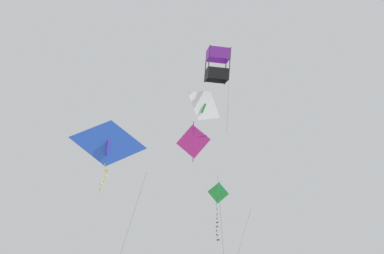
# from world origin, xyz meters

# --- Properties ---
(kite_delta_low_drifter) EXTENTS (2.59, 1.17, 1.45)m
(kite_delta_low_drifter) POSITION_xyz_m (3.02, 4.71, 23.37)
(kite_delta_low_drifter) COLOR white
(kite_diamond_highest) EXTENTS (3.12, 2.00, 7.13)m
(kite_diamond_highest) POSITION_xyz_m (4.10, 4.54, 16.68)
(kite_diamond_highest) COLOR green
(kite_diamond_upper_right) EXTENTS (2.67, 2.41, 9.54)m
(kite_diamond_upper_right) POSITION_xyz_m (-1.76, 1.20, 16.09)
(kite_diamond_upper_right) COLOR #DB2D93
(kite_delta_far_centre) EXTENTS (3.57, 2.97, 9.30)m
(kite_delta_far_centre) POSITION_xyz_m (-4.87, 4.29, 15.87)
(kite_delta_far_centre) COLOR blue
(kite_box_mid_left) EXTENTS (2.66, 2.83, 7.38)m
(kite_box_mid_left) POSITION_xyz_m (2.22, 2.67, 25.35)
(kite_box_mid_left) COLOR purple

